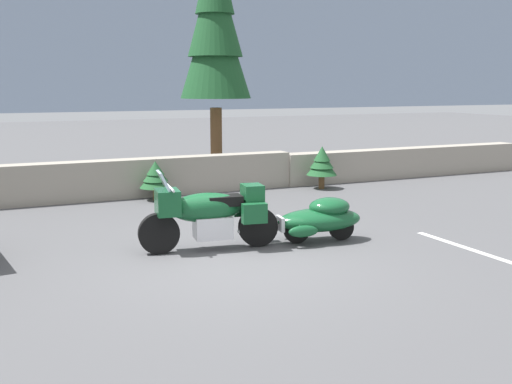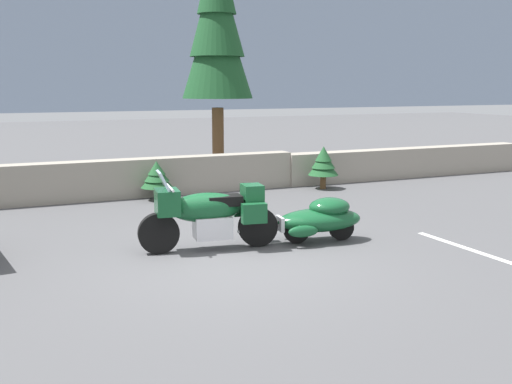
{
  "view_description": "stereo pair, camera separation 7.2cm",
  "coord_description": "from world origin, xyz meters",
  "views": [
    {
      "loc": [
        -3.45,
        -8.34,
        2.65
      ],
      "look_at": [
        0.85,
        1.06,
        0.85
      ],
      "focal_mm": 42.89,
      "sensor_mm": 36.0,
      "label": 1
    },
    {
      "loc": [
        -3.39,
        -8.37,
        2.65
      ],
      "look_at": [
        0.85,
        1.06,
        0.85
      ],
      "focal_mm": 42.89,
      "sensor_mm": 36.0,
      "label": 2
    }
  ],
  "objects": [
    {
      "name": "ground_plane",
      "position": [
        0.0,
        0.0,
        0.0
      ],
      "size": [
        80.0,
        80.0,
        0.0
      ],
      "primitive_type": "plane",
      "color": "#4C4C4F"
    },
    {
      "name": "stone_guard_wall",
      "position": [
        0.29,
        6.06,
        0.44
      ],
      "size": [
        24.0,
        0.58,
        0.92
      ],
      "color": "gray",
      "rests_on": "ground"
    },
    {
      "name": "touring_motorcycle",
      "position": [
        -0.11,
        0.8,
        0.62
      ],
      "size": [
        2.31,
        0.94,
        1.33
      ],
      "color": "black",
      "rests_on": "ground"
    },
    {
      "name": "car_shaped_trailer",
      "position": [
        1.81,
        0.52,
        0.41
      ],
      "size": [
        2.23,
        0.93,
        0.76
      ],
      "color": "black",
      "rests_on": "ground"
    },
    {
      "name": "pine_tree_tall",
      "position": [
        2.85,
        8.2,
        4.4
      ],
      "size": [
        2.01,
        2.01,
        7.03
      ],
      "color": "brown",
      "rests_on": "ground"
    },
    {
      "name": "pine_sapling_near",
      "position": [
        4.65,
        5.24,
        0.69
      ],
      "size": [
        0.79,
        0.79,
        1.11
      ],
      "color": "brown",
      "rests_on": "ground"
    },
    {
      "name": "pine_sapling_farther",
      "position": [
        0.28,
        5.45,
        0.58
      ],
      "size": [
        0.75,
        0.75,
        0.92
      ],
      "color": "brown",
      "rests_on": "ground"
    },
    {
      "name": "parking_stripe_marker",
      "position": [
        3.8,
        -1.5,
        0.0
      ],
      "size": [
        0.12,
        3.6,
        0.01
      ],
      "primitive_type": "cube",
      "color": "silver",
      "rests_on": "ground"
    }
  ]
}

